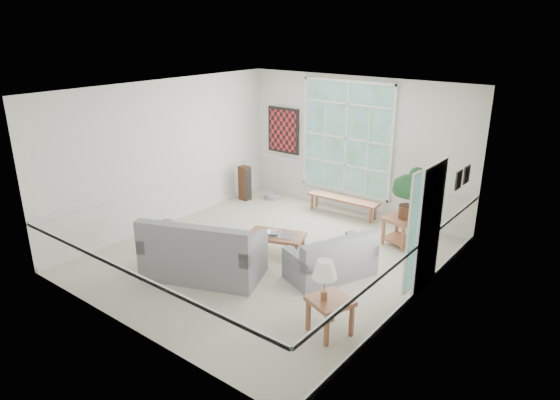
# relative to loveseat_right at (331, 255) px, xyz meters

# --- Properties ---
(floor) EXTENTS (5.50, 6.00, 0.01)m
(floor) POSITION_rel_loveseat_right_xyz_m (-1.31, -0.03, -0.40)
(floor) COLOR beige
(floor) RESTS_ON ground
(ceiling) EXTENTS (5.50, 6.00, 0.02)m
(ceiling) POSITION_rel_loveseat_right_xyz_m (-1.31, -0.03, 2.61)
(ceiling) COLOR white
(ceiling) RESTS_ON ground
(wall_back) EXTENTS (5.50, 0.02, 3.00)m
(wall_back) POSITION_rel_loveseat_right_xyz_m (-1.31, 2.97, 1.11)
(wall_back) COLOR silver
(wall_back) RESTS_ON ground
(wall_front) EXTENTS (5.50, 0.02, 3.00)m
(wall_front) POSITION_rel_loveseat_right_xyz_m (-1.31, -3.03, 1.11)
(wall_front) COLOR silver
(wall_front) RESTS_ON ground
(wall_left) EXTENTS (0.02, 6.00, 3.00)m
(wall_left) POSITION_rel_loveseat_right_xyz_m (-4.06, -0.03, 1.11)
(wall_left) COLOR silver
(wall_left) RESTS_ON ground
(wall_right) EXTENTS (0.02, 6.00, 3.00)m
(wall_right) POSITION_rel_loveseat_right_xyz_m (1.44, -0.03, 1.11)
(wall_right) COLOR silver
(wall_right) RESTS_ON ground
(window_back) EXTENTS (2.30, 0.08, 2.40)m
(window_back) POSITION_rel_loveseat_right_xyz_m (-1.51, 2.93, 1.26)
(window_back) COLOR white
(window_back) RESTS_ON wall_back
(entry_door) EXTENTS (0.08, 0.90, 2.10)m
(entry_door) POSITION_rel_loveseat_right_xyz_m (1.40, 0.57, 0.66)
(entry_door) COLOR white
(entry_door) RESTS_ON floor
(door_sidelight) EXTENTS (0.08, 0.26, 1.90)m
(door_sidelight) POSITION_rel_loveseat_right_xyz_m (1.40, -0.06, 0.76)
(door_sidelight) COLOR white
(door_sidelight) RESTS_ON wall_right
(wall_art) EXTENTS (0.90, 0.06, 1.10)m
(wall_art) POSITION_rel_loveseat_right_xyz_m (-3.26, 2.92, 1.21)
(wall_art) COLOR maroon
(wall_art) RESTS_ON wall_back
(wall_frame_near) EXTENTS (0.04, 0.26, 0.32)m
(wall_frame_near) POSITION_rel_loveseat_right_xyz_m (1.40, 1.72, 1.16)
(wall_frame_near) COLOR black
(wall_frame_near) RESTS_ON wall_right
(wall_frame_far) EXTENTS (0.04, 0.26, 0.32)m
(wall_frame_far) POSITION_rel_loveseat_right_xyz_m (1.40, 2.12, 1.16)
(wall_frame_far) COLOR black
(wall_frame_far) RESTS_ON wall_right
(loveseat_right) EXTENTS (1.25, 1.63, 0.79)m
(loveseat_right) POSITION_rel_loveseat_right_xyz_m (0.00, 0.00, 0.00)
(loveseat_right) COLOR gray
(loveseat_right) RESTS_ON floor
(loveseat_front) EXTENTS (2.18, 1.66, 1.05)m
(loveseat_front) POSITION_rel_loveseat_right_xyz_m (-1.70, -1.28, 0.13)
(loveseat_front) COLOR gray
(loveseat_front) RESTS_ON floor
(coffee_table) EXTENTS (1.17, 0.88, 0.39)m
(coffee_table) POSITION_rel_loveseat_right_xyz_m (-1.25, 0.11, -0.20)
(coffee_table) COLOR brown
(coffee_table) RESTS_ON floor
(pewter_bowl) EXTENTS (0.42, 0.42, 0.08)m
(pewter_bowl) POSITION_rel_loveseat_right_xyz_m (-1.28, 0.06, 0.03)
(pewter_bowl) COLOR #A0A1A6
(pewter_bowl) RESTS_ON coffee_table
(window_bench) EXTENTS (1.67, 0.39, 0.39)m
(window_bench) POSITION_rel_loveseat_right_xyz_m (-1.32, 2.58, -0.20)
(window_bench) COLOR brown
(window_bench) RESTS_ON floor
(end_table) EXTENTS (0.64, 0.64, 0.55)m
(end_table) POSITION_rel_loveseat_right_xyz_m (0.37, 1.89, -0.12)
(end_table) COLOR brown
(end_table) RESTS_ON floor
(houseplant) EXTENTS (0.62, 0.62, 1.01)m
(houseplant) POSITION_rel_loveseat_right_xyz_m (0.45, 1.94, 0.67)
(houseplant) COLOR #1D4923
(houseplant) RESTS_ON end_table
(side_table) EXTENTS (0.68, 0.68, 0.54)m
(side_table) POSITION_rel_loveseat_right_xyz_m (0.89, -1.41, -0.12)
(side_table) COLOR brown
(side_table) RESTS_ON floor
(table_lamp) EXTENTS (0.47, 0.47, 0.58)m
(table_lamp) POSITION_rel_loveseat_right_xyz_m (0.83, -1.48, 0.43)
(table_lamp) COLOR white
(table_lamp) RESTS_ON side_table
(pet_bed) EXTENTS (0.46, 0.46, 0.12)m
(pet_bed) POSITION_rel_loveseat_right_xyz_m (-3.25, 2.46, -0.33)
(pet_bed) COLOR gray
(pet_bed) RESTS_ON floor
(floor_speaker) EXTENTS (0.27, 0.22, 0.83)m
(floor_speaker) POSITION_rel_loveseat_right_xyz_m (-3.71, 2.00, 0.02)
(floor_speaker) COLOR #3E2113
(floor_speaker) RESTS_ON floor
(cat) EXTENTS (0.32, 0.23, 0.15)m
(cat) POSITION_rel_loveseat_right_xyz_m (0.12, 0.51, 0.08)
(cat) COLOR black
(cat) RESTS_ON loveseat_right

